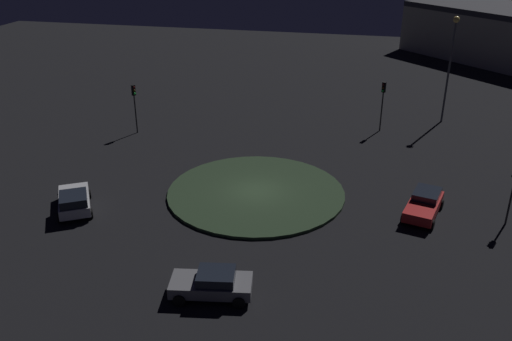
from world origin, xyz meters
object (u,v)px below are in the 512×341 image
(car_silver, at_px, (74,200))
(streetlamp_northeast, at_px, (451,54))
(traffic_light_northeast, at_px, (383,97))
(traffic_light_northwest, at_px, (134,99))
(car_grey, at_px, (212,283))
(car_red, at_px, (424,204))

(car_silver, xyz_separation_m, streetlamp_northeast, (24.39, 23.39, 5.61))
(traffic_light_northeast, height_order, streetlamp_northeast, streetlamp_northeast)
(traffic_light_northwest, height_order, traffic_light_northeast, traffic_light_northeast)
(car_grey, distance_m, traffic_light_northwest, 24.67)
(car_red, bearing_deg, car_silver, -63.54)
(car_silver, xyz_separation_m, traffic_light_northwest, (-2.09, 14.26, 2.30))
(car_silver, height_order, car_red, car_silver)
(car_red, distance_m, streetlamp_northeast, 19.74)
(car_grey, distance_m, car_red, 15.32)
(streetlamp_northeast, bearing_deg, car_red, -97.62)
(car_grey, height_order, traffic_light_northeast, traffic_light_northeast)
(car_grey, xyz_separation_m, traffic_light_northwest, (-13.33, 20.63, 2.35))
(car_grey, relative_size, car_red, 0.96)
(traffic_light_northeast, bearing_deg, traffic_light_northwest, -47.00)
(car_silver, distance_m, traffic_light_northeast, 27.23)
(car_grey, distance_m, traffic_light_northeast, 27.11)
(car_grey, xyz_separation_m, traffic_light_northeast, (7.57, 25.91, 2.43))
(car_silver, height_order, traffic_light_northeast, traffic_light_northeast)
(car_grey, height_order, streetlamp_northeast, streetlamp_northeast)
(traffic_light_northeast, xyz_separation_m, streetlamp_northeast, (5.58, 3.85, 3.21))
(traffic_light_northeast, distance_m, streetlamp_northeast, 7.50)
(car_silver, bearing_deg, car_grey, -150.39)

